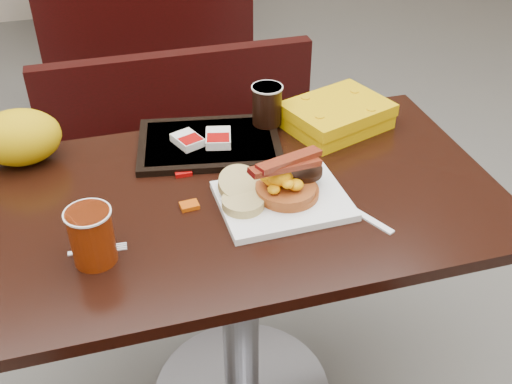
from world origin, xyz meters
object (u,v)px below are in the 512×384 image
object	(u,v)px
coffee_cup_far	(267,105)
pancake_stack	(288,189)
hashbrown_sleeve_right	(218,138)
paper_bag	(20,137)
hashbrown_sleeve_left	(188,140)
tray	(209,143)
table_near	(240,308)
coffee_cup_near	(92,236)
clamshell	(337,115)
fork	(89,251)
knife	(358,212)
platter	(283,201)
bench_near_n	(191,171)
bench_far_s	(147,45)

from	to	relation	value
coffee_cup_far	pancake_stack	bearing A→B (deg)	-98.45
hashbrown_sleeve_right	coffee_cup_far	distance (m)	0.16
paper_bag	hashbrown_sleeve_left	bearing A→B (deg)	-7.76
tray	paper_bag	size ratio (longest dim) A/B	1.82
table_near	coffee_cup_near	world-z (taller)	coffee_cup_near
tray	hashbrown_sleeve_left	distance (m)	0.06
coffee_cup_far	clamshell	distance (m)	0.19
fork	tray	xyz separation A→B (m)	(0.32, 0.33, 0.01)
coffee_cup_near	knife	xyz separation A→B (m)	(0.56, -0.00, -0.06)
knife	clamshell	distance (m)	0.38
hashbrown_sleeve_left	clamshell	bearing A→B (deg)	-21.01
platter	fork	size ratio (longest dim) A/B	2.40
fork	coffee_cup_far	xyz separation A→B (m)	(0.49, 0.38, 0.07)
bench_near_n	hashbrown_sleeve_left	size ratio (longest dim) A/B	12.87
clamshell	paper_bag	world-z (taller)	paper_bag
platter	pancake_stack	size ratio (longest dim) A/B	2.00
knife	hashbrown_sleeve_left	bearing A→B (deg)	-165.54
coffee_cup_far	paper_bag	distance (m)	0.62
tray	bench_near_n	bearing A→B (deg)	97.59
bench_far_s	coffee_cup_near	size ratio (longest dim) A/B	8.39
fork	paper_bag	size ratio (longest dim) A/B	0.59
coffee_cup_near	hashbrown_sleeve_left	distance (m)	0.44
pancake_stack	clamshell	world-z (taller)	clamshell
table_near	coffee_cup_near	size ratio (longest dim) A/B	10.06
coffee_cup_far	hashbrown_sleeve_left	bearing A→B (deg)	-167.81
knife	hashbrown_sleeve_right	distance (m)	0.42
hashbrown_sleeve_right	paper_bag	world-z (taller)	paper_bag
bench_far_s	platter	distance (m)	2.01
clamshell	pancake_stack	bearing A→B (deg)	-148.30
platter	fork	distance (m)	0.43
hashbrown_sleeve_left	fork	bearing A→B (deg)	-150.23
coffee_cup_far	table_near	bearing A→B (deg)	-118.92
hashbrown_sleeve_right	coffee_cup_far	xyz separation A→B (m)	(0.15, 0.06, 0.04)
table_near	hashbrown_sleeve_left	distance (m)	0.46
fork	hashbrown_sleeve_left	distance (m)	0.43
table_near	pancake_stack	size ratio (longest dim) A/B	8.52
knife	coffee_cup_far	size ratio (longest dim) A/B	1.79
bench_near_n	hashbrown_sleeve_left	bearing A→B (deg)	-98.78
hashbrown_sleeve_left	hashbrown_sleeve_right	distance (m)	0.08
coffee_cup_near	tray	distance (m)	0.48
knife	hashbrown_sleeve_left	size ratio (longest dim) A/B	2.44
tray	clamshell	bearing A→B (deg)	10.40
bench_far_s	platter	bearing A→B (deg)	-87.45
bench_near_n	paper_bag	size ratio (longest dim) A/B	5.06
fork	hashbrown_sleeve_right	bearing A→B (deg)	46.64
paper_bag	bench_far_s	bearing A→B (deg)	73.85
coffee_cup_near	coffee_cup_far	size ratio (longest dim) A/B	1.12
knife	pancake_stack	bearing A→B (deg)	-149.03
tray	clamshell	distance (m)	0.35
pancake_stack	tray	bearing A→B (deg)	113.32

